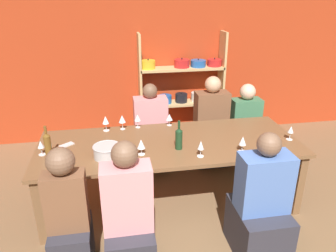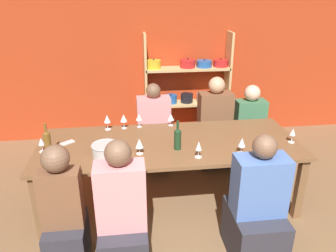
# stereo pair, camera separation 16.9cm
# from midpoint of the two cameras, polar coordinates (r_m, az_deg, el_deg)

# --- Properties ---
(wall_back_red) EXTENTS (8.80, 0.06, 2.70)m
(wall_back_red) POSITION_cam_midpoint_polar(r_m,az_deg,el_deg) (5.26, -2.94, 12.43)
(wall_back_red) COLOR #B23819
(wall_back_red) RESTS_ON ground_plane
(shelf_unit) EXTENTS (1.35, 0.30, 1.70)m
(shelf_unit) POSITION_cam_midpoint_polar(r_m,az_deg,el_deg) (5.28, 1.43, 5.20)
(shelf_unit) COLOR tan
(shelf_unit) RESTS_ON ground_plane
(dining_table) EXTENTS (2.81, 1.09, 0.76)m
(dining_table) POSITION_cam_midpoint_polar(r_m,az_deg,el_deg) (3.59, -1.08, -3.85)
(dining_table) COLOR brown
(dining_table) RESTS_ON ground_plane
(mixing_bowl) EXTENTS (0.28, 0.28, 0.12)m
(mixing_bowl) POSITION_cam_midpoint_polar(r_m,az_deg,el_deg) (3.30, -12.03, -4.28)
(mixing_bowl) COLOR #B7BABC
(mixing_bowl) RESTS_ON dining_table
(wine_bottle_green) EXTENTS (0.07, 0.07, 0.34)m
(wine_bottle_green) POSITION_cam_midpoint_polar(r_m,az_deg,el_deg) (3.42, -21.56, -3.09)
(wine_bottle_green) COLOR brown
(wine_bottle_green) RESTS_ON dining_table
(wine_bottle_dark) EXTENTS (0.07, 0.07, 0.31)m
(wine_bottle_dark) POSITION_cam_midpoint_polar(r_m,az_deg,el_deg) (3.37, 0.46, -2.10)
(wine_bottle_dark) COLOR #19381E
(wine_bottle_dark) RESTS_ON dining_table
(wine_glass_red_a) EXTENTS (0.08, 0.08, 0.15)m
(wine_glass_red_a) POSITION_cam_midpoint_polar(r_m,az_deg,el_deg) (3.96, -1.00, 1.48)
(wine_glass_red_a) COLOR white
(wine_glass_red_a) RESTS_ON dining_table
(wine_glass_empty_a) EXTENTS (0.08, 0.08, 0.17)m
(wine_glass_empty_a) POSITION_cam_midpoint_polar(r_m,az_deg,el_deg) (3.27, -6.19, -3.17)
(wine_glass_empty_a) COLOR white
(wine_glass_empty_a) RESTS_ON dining_table
(wine_glass_red_b) EXTENTS (0.07, 0.07, 0.17)m
(wine_glass_red_b) POSITION_cam_midpoint_polar(r_m,az_deg,el_deg) (3.22, 4.24, -3.47)
(wine_glass_red_b) COLOR white
(wine_glass_red_b) RESTS_ON dining_table
(wine_glass_empty_b) EXTENTS (0.08, 0.08, 0.18)m
(wine_glass_empty_b) POSITION_cam_midpoint_polar(r_m,az_deg,el_deg) (3.88, -12.06, 0.97)
(wine_glass_empty_b) COLOR white
(wine_glass_empty_b) RESTS_ON dining_table
(wine_glass_white_a) EXTENTS (0.08, 0.08, 0.17)m
(wine_glass_white_a) POSITION_cam_midpoint_polar(r_m,az_deg,el_deg) (3.89, -9.23, 1.15)
(wine_glass_white_a) COLOR white
(wine_glass_white_a) RESTS_ON dining_table
(wine_glass_white_b) EXTENTS (0.08, 0.08, 0.16)m
(wine_glass_white_b) POSITION_cam_midpoint_polar(r_m,az_deg,el_deg) (3.91, -6.57, 1.37)
(wine_glass_white_b) COLOR white
(wine_glass_white_b) RESTS_ON dining_table
(wine_glass_red_c) EXTENTS (0.07, 0.07, 0.17)m
(wine_glass_red_c) POSITION_cam_midpoint_polar(r_m,az_deg,el_deg) (3.38, 11.48, -2.63)
(wine_glass_red_c) COLOR white
(wine_glass_red_c) RESTS_ON dining_table
(wine_glass_white_c) EXTENTS (0.07, 0.07, 0.15)m
(wine_glass_white_c) POSITION_cam_midpoint_polar(r_m,az_deg,el_deg) (3.19, -9.20, -4.31)
(wine_glass_white_c) COLOR white
(wine_glass_white_c) RESTS_ON dining_table
(wine_glass_white_d) EXTENTS (0.07, 0.07, 0.16)m
(wine_glass_white_d) POSITION_cam_midpoint_polar(r_m,az_deg,el_deg) (3.79, 19.41, -0.70)
(wine_glass_white_d) COLOR white
(wine_glass_white_d) RESTS_ON dining_table
(wine_glass_red_d) EXTENTS (0.07, 0.07, 0.15)m
(wine_glass_red_d) POSITION_cam_midpoint_polar(r_m,az_deg,el_deg) (3.52, -22.57, -3.11)
(wine_glass_red_d) COLOR white
(wine_glass_red_d) RESTS_ON dining_table
(cell_phone) EXTENTS (0.16, 0.15, 0.01)m
(cell_phone) POSITION_cam_midpoint_polar(r_m,az_deg,el_deg) (3.68, -18.51, -3.15)
(cell_phone) COLOR silver
(cell_phone) RESTS_ON dining_table
(person_near_a) EXTENTS (0.45, 0.56, 1.22)m
(person_near_a) POSITION_cam_midpoint_polar(r_m,az_deg,el_deg) (3.14, 14.22, -14.33)
(person_near_a) COLOR #2D2D38
(person_near_a) RESTS_ON ground_plane
(person_far_a) EXTENTS (0.41, 0.51, 1.10)m
(person_far_a) POSITION_cam_midpoint_polar(r_m,az_deg,el_deg) (4.81, 12.09, -0.93)
(person_far_a) COLOR #2D2D38
(person_far_a) RESTS_ON ground_plane
(person_near_b) EXTENTS (0.41, 0.52, 1.23)m
(person_near_b) POSITION_cam_midpoint_polar(r_m,az_deg,el_deg) (2.94, -8.59, -16.52)
(person_near_b) COLOR #2D2D38
(person_near_b) RESTS_ON ground_plane
(person_far_b) EXTENTS (0.45, 0.56, 1.16)m
(person_far_b) POSITION_cam_midpoint_polar(r_m,az_deg,el_deg) (4.54, -4.05, -1.74)
(person_far_b) COLOR #2D2D38
(person_far_b) RESTS_ON ground_plane
(person_near_c) EXTENTS (0.34, 0.43, 1.17)m
(person_near_c) POSITION_cam_midpoint_polar(r_m,az_deg,el_deg) (3.04, -18.39, -15.92)
(person_near_c) COLOR #2D2D38
(person_near_c) RESTS_ON ground_plane
(person_far_c) EXTENTS (0.45, 0.57, 1.23)m
(person_far_c) POSITION_cam_midpoint_polar(r_m,az_deg,el_deg) (4.63, 6.36, -0.89)
(person_far_c) COLOR #2D2D38
(person_far_c) RESTS_ON ground_plane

